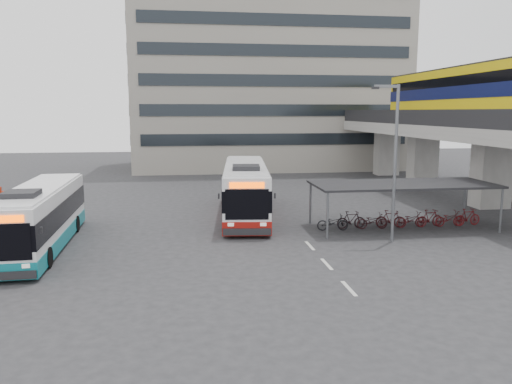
{
  "coord_description": "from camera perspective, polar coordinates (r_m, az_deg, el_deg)",
  "views": [
    {
      "loc": [
        -3.3,
        -23.0,
        6.48
      ],
      "look_at": [
        0.45,
        4.39,
        2.0
      ],
      "focal_mm": 35.0,
      "sensor_mm": 36.0,
      "label": 1
    }
  ],
  "objects": [
    {
      "name": "bus_main",
      "position": [
        31.08,
        -1.21,
        0.22
      ],
      "size": [
        3.76,
        12.04,
        3.5
      ],
      "rotation": [
        0.0,
        0.0,
        -0.1
      ],
      "color": "white",
      "rests_on": "ground"
    },
    {
      "name": "ground",
      "position": [
        24.12,
        0.36,
        -6.38
      ],
      "size": [
        120.0,
        120.0,
        0.0
      ],
      "primitive_type": "plane",
      "color": "#28282B",
      "rests_on": "ground"
    },
    {
      "name": "lamp_post",
      "position": [
        25.31,
        15.44,
        4.22
      ],
      "size": [
        1.36,
        0.3,
        7.76
      ],
      "rotation": [
        0.0,
        0.0,
        -0.11
      ],
      "color": "#595B60",
      "rests_on": "ground"
    },
    {
      "name": "road_markings",
      "position": [
        21.8,
        8.08,
        -8.16
      ],
      "size": [
        0.15,
        7.6,
        0.01
      ],
      "color": "beige",
      "rests_on": "ground"
    },
    {
      "name": "office_block",
      "position": [
        60.03,
        1.19,
        14.96
      ],
      "size": [
        30.0,
        15.0,
        25.0
      ],
      "primitive_type": "cube",
      "color": "gray",
      "rests_on": "ground"
    },
    {
      "name": "viaduct",
      "position": [
        40.53,
        22.5,
        8.16
      ],
      "size": [
        8.0,
        32.0,
        9.68
      ],
      "color": "gray",
      "rests_on": "ground"
    },
    {
      "name": "sign_totem_mid",
      "position": [
        28.95,
        -26.48,
        -2.19
      ],
      "size": [
        0.52,
        0.19,
        2.41
      ],
      "rotation": [
        0.0,
        0.0,
        0.06
      ],
      "color": "#9C1E09",
      "rests_on": "ground"
    },
    {
      "name": "bus_teal",
      "position": [
        25.95,
        -23.47,
        -2.69
      ],
      "size": [
        2.66,
        10.8,
        3.17
      ],
      "rotation": [
        0.0,
        0.0,
        0.03
      ],
      "color": "white",
      "rests_on": "ground"
    },
    {
      "name": "bike_shelter",
      "position": [
        29.0,
        16.3,
        -1.45
      ],
      "size": [
        10.0,
        4.0,
        2.54
      ],
      "color": "#595B60",
      "rests_on": "ground"
    },
    {
      "name": "pedestrian",
      "position": [
        28.68,
        -2.41,
        -2.3
      ],
      "size": [
        0.56,
        0.66,
        1.52
      ],
      "primitive_type": "imported",
      "rotation": [
        0.0,
        0.0,
        1.15
      ],
      "color": "black",
      "rests_on": "ground"
    }
  ]
}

